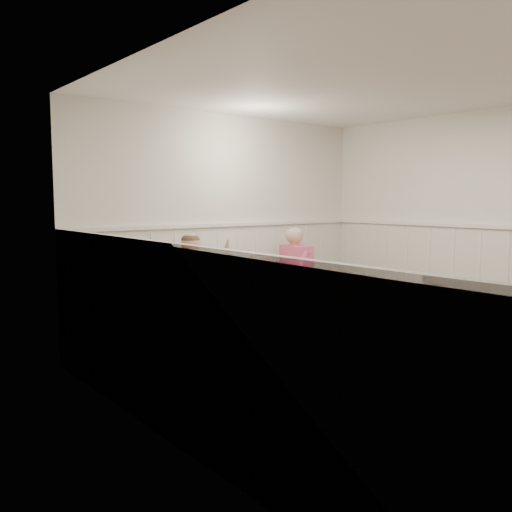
# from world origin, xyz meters

# --- Properties ---
(ground_plane) EXTENTS (4.50, 4.50, 0.00)m
(ground_plane) POSITION_xyz_m (0.00, 0.00, 0.00)
(ground_plane) COLOR #4A2F1E
(room_shell) EXTENTS (4.04, 4.54, 2.60)m
(room_shell) POSITION_xyz_m (0.00, 0.00, 1.52)
(room_shell) COLOR silver
(room_shell) RESTS_ON ground
(wainscot) EXTENTS (4.00, 4.49, 1.34)m
(wainscot) POSITION_xyz_m (0.00, 0.69, 0.69)
(wainscot) COLOR silver
(wainscot) RESTS_ON ground
(dining_table) EXTENTS (0.90, 0.70, 0.75)m
(dining_table) POSITION_xyz_m (-0.04, 1.84, 0.65)
(dining_table) COLOR brown
(dining_table) RESTS_ON ground
(chair_right) EXTENTS (0.53, 0.53, 0.92)m
(chair_right) POSITION_xyz_m (0.70, 1.83, 0.50)
(chair_right) COLOR #9B8B61
(chair_right) RESTS_ON ground
(chair_left) EXTENTS (0.42, 0.42, 0.83)m
(chair_left) POSITION_xyz_m (-0.85, 1.84, 0.45)
(chair_left) COLOR #9B8B61
(chair_left) RESTS_ON ground
(man_in_pink) EXTENTS (0.66, 0.47, 1.31)m
(man_in_pink) POSITION_xyz_m (0.66, 1.80, 0.55)
(man_in_pink) COLOR #3F3F47
(man_in_pink) RESTS_ON ground
(diner_cream) EXTENTS (0.63, 0.44, 1.29)m
(diner_cream) POSITION_xyz_m (-0.74, 1.85, 0.54)
(diner_cream) COLOR #3F3F47
(diner_cream) RESTS_ON ground
(plate_man) EXTENTS (0.30, 0.30, 0.08)m
(plate_man) POSITION_xyz_m (0.19, 1.78, 0.77)
(plate_man) COLOR white
(plate_man) RESTS_ON dining_table
(plate_diner) EXTENTS (0.29, 0.29, 0.07)m
(plate_diner) POSITION_xyz_m (-0.28, 1.79, 0.77)
(plate_diner) COLOR white
(plate_diner) RESTS_ON dining_table
(beer_glass_a) EXTENTS (0.07, 0.07, 0.18)m
(beer_glass_a) POSITION_xyz_m (-0.03, 2.04, 0.87)
(beer_glass_a) COLOR silver
(beer_glass_a) RESTS_ON dining_table
(beer_glass_b) EXTENTS (0.07, 0.07, 0.18)m
(beer_glass_b) POSITION_xyz_m (-0.07, 2.05, 0.87)
(beer_glass_b) COLOR silver
(beer_glass_b) RESTS_ON dining_table
(beer_bottle) EXTENTS (0.07, 0.07, 0.24)m
(beer_bottle) POSITION_xyz_m (-0.34, 2.02, 0.86)
(beer_bottle) COLOR black
(beer_bottle) RESTS_ON dining_table
(rolled_napkin) EXTENTS (0.21, 0.06, 0.05)m
(rolled_napkin) POSITION_xyz_m (0.10, 1.59, 0.77)
(rolled_napkin) COLOR white
(rolled_napkin) RESTS_ON dining_table
(grass_vase) EXTENTS (0.05, 0.05, 0.43)m
(grass_vase) POSITION_xyz_m (-0.13, 2.09, 0.94)
(grass_vase) COLOR silver
(grass_vase) RESTS_ON dining_table
(gingham_mat) EXTENTS (0.34, 0.31, 0.01)m
(gingham_mat) POSITION_xyz_m (-0.36, 2.00, 0.75)
(gingham_mat) COLOR #617DB4
(gingham_mat) RESTS_ON dining_table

